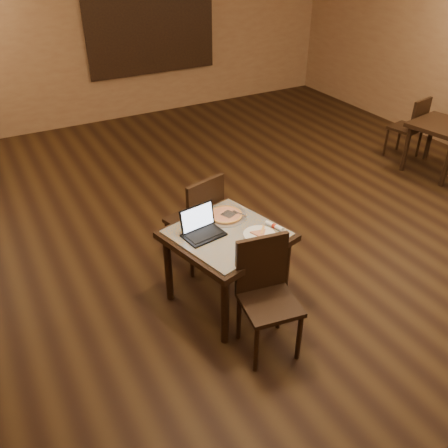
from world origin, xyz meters
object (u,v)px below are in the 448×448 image
tiled_table (227,242)px  pizza_pan (226,216)px  chair_main_near (266,289)px  other_table_a_chair_far (411,125)px  other_table_a (442,132)px  laptop (201,227)px  chair_main_far (199,217)px

tiled_table → pizza_pan: size_ratio=2.85×
chair_main_near → other_table_a_chair_far: 4.46m
other_table_a → chair_main_near: bearing=-168.4°
chair_main_near → pizza_pan: (0.11, 0.85, 0.20)m
chair_main_near → laptop: bearing=116.0°
chair_main_far → other_table_a: size_ratio=1.16×
tiled_table → laptop: 0.28m
tiled_table → chair_main_near: size_ratio=1.11×
laptop → other_table_a_chair_far: laptop is taller
laptop → other_table_a: (4.14, 0.85, -0.23)m
chair_main_far → laptop: chair_main_far is taller
pizza_pan → other_table_a: pizza_pan is taller
chair_main_far → laptop: 0.61m
pizza_pan → other_table_a_chair_far: bearing=18.1°
other_table_a_chair_far → tiled_table: bearing=10.6°
chair_main_far → pizza_pan: bearing=89.6°
tiled_table → chair_main_near: chair_main_near is taller
laptop → other_table_a_chair_far: 4.39m
pizza_pan → other_table_a_chair_far: 4.04m
other_table_a → pizza_pan: bearing=-179.6°
pizza_pan → other_table_a: size_ratio=0.44×
laptop → other_table_a: bearing=3.0°
tiled_table → other_table_a_chair_far: other_table_a_chair_far is taller
pizza_pan → other_table_a: bearing=10.6°
chair_main_near → other_table_a: 4.22m
pizza_pan → chair_main_near: bearing=-97.1°
chair_main_far → other_table_a_chair_far: bearing=177.7°
chair_main_near → pizza_pan: 0.88m
tiled_table → other_table_a: size_ratio=1.26×
tiled_table → chair_main_far: size_ratio=1.09×
tiled_table → laptop: size_ratio=3.01×
other_table_a → other_table_a_chair_far: size_ratio=0.96×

